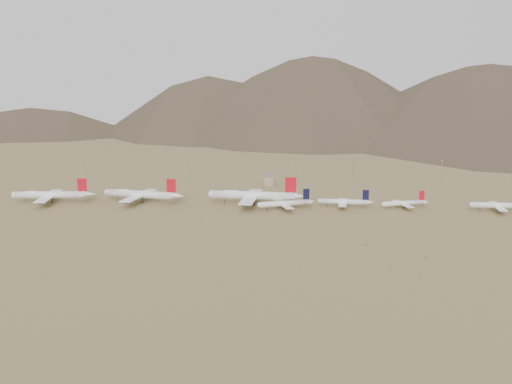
# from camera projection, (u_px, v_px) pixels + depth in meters

# --- Properties ---
(ground) EXTENTS (3000.00, 3000.00, 0.00)m
(ground) POSITION_uv_depth(u_px,v_px,m) (223.00, 215.00, 471.52)
(ground) COLOR #A18C53
(ground) RESTS_ON ground
(mountain_ridge) EXTENTS (4400.00, 1000.00, 300.00)m
(mountain_ridge) POSITION_uv_depth(u_px,v_px,m) (268.00, 44.00, 1323.40)
(mountain_ridge) COLOR brown
(mountain_ridge) RESTS_ON ground
(widebody_west) EXTENTS (67.26, 51.91, 19.98)m
(widebody_west) POSITION_uv_depth(u_px,v_px,m) (51.00, 195.00, 511.61)
(widebody_west) COLOR white
(widebody_west) RESTS_ON ground
(widebody_centre) EXTENTS (68.50, 53.76, 20.62)m
(widebody_centre) POSITION_uv_depth(u_px,v_px,m) (141.00, 194.00, 512.51)
(widebody_centre) COLOR white
(widebody_centre) RESTS_ON ground
(widebody_east) EXTENTS (77.96, 60.26, 23.17)m
(widebody_east) POSITION_uv_depth(u_px,v_px,m) (253.00, 195.00, 503.64)
(widebody_east) COLOR white
(widebody_east) RESTS_ON ground
(narrowbody_a) EXTENTS (44.83, 33.47, 15.43)m
(narrowbody_a) POSITION_uv_depth(u_px,v_px,m) (286.00, 203.00, 488.97)
(narrowbody_a) COLOR white
(narrowbody_a) RESTS_ON ground
(narrowbody_b) EXTENTS (43.69, 31.55, 14.43)m
(narrowbody_b) POSITION_uv_depth(u_px,v_px,m) (345.00, 202.00, 496.12)
(narrowbody_b) COLOR white
(narrowbody_b) RESTS_ON ground
(narrowbody_c) EXTENTS (38.53, 28.62, 13.12)m
(narrowbody_c) POSITION_uv_depth(u_px,v_px,m) (405.00, 203.00, 493.58)
(narrowbody_c) COLOR white
(narrowbody_c) RESTS_ON ground
(narrowbody_d) EXTENTS (47.19, 33.90, 15.57)m
(narrowbody_d) POSITION_uv_depth(u_px,v_px,m) (501.00, 205.00, 481.41)
(narrowbody_d) COLOR white
(narrowbody_d) RESTS_ON ground
(control_tower) EXTENTS (8.00, 8.00, 12.00)m
(control_tower) POSITION_uv_depth(u_px,v_px,m) (269.00, 180.00, 586.38)
(control_tower) COLOR gray
(control_tower) RESTS_ON ground
(mast_far_west) EXTENTS (2.00, 0.60, 25.70)m
(mast_far_west) POSITION_uv_depth(u_px,v_px,m) (84.00, 167.00, 601.76)
(mast_far_west) COLOR gray
(mast_far_west) RESTS_ON ground
(mast_west) EXTENTS (2.00, 0.60, 25.70)m
(mast_west) POSITION_uv_depth(u_px,v_px,m) (188.00, 167.00, 604.12)
(mast_west) COLOR gray
(mast_west) RESTS_ON ground
(mast_centre) EXTENTS (2.00, 0.60, 25.70)m
(mast_centre) POSITION_uv_depth(u_px,v_px,m) (296.00, 173.00, 572.11)
(mast_centre) COLOR gray
(mast_centre) RESTS_ON ground
(mast_east) EXTENTS (2.00, 0.60, 25.70)m
(mast_east) POSITION_uv_depth(u_px,v_px,m) (353.00, 167.00, 605.51)
(mast_east) COLOR gray
(mast_east) RESTS_ON ground
(mast_far_east) EXTENTS (2.00, 0.60, 25.70)m
(mast_far_east) POSITION_uv_depth(u_px,v_px,m) (442.00, 173.00, 572.48)
(mast_far_east) COLOR gray
(mast_far_east) RESTS_ON ground
(desert_scrub) EXTENTS (403.50, 177.04, 0.97)m
(desert_scrub) POSITION_uv_depth(u_px,v_px,m) (269.00, 251.00, 379.95)
(desert_scrub) COLOR olive
(desert_scrub) RESTS_ON ground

